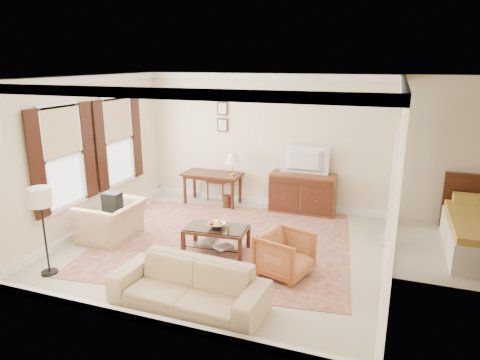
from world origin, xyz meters
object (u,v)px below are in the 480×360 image
Objects in this scene: writing_desk at (212,178)px; sofa at (188,279)px; coffee_table at (216,233)px; striped_armchair at (285,252)px; tv at (304,152)px; club_armchair at (111,214)px; sideboard at (303,193)px.

writing_desk is 4.25m from sofa.
coffee_table is at bearing 104.28° from sofa.
striped_armchair is at bearing -17.51° from coffee_table.
club_armchair is (-2.97, -2.57, -0.87)m from tv.
tv is 2.79m from coffee_table.
coffee_table is 2.01m from club_armchair.
club_armchair is 2.80m from sofa.
sideboard is 4.20m from sofa.
striped_armchair is (2.37, -2.72, -0.23)m from writing_desk.
sideboard is at bearing -90.00° from tv.
sideboard is 2.87m from striped_armchair.
writing_desk is 1.23× the size of club_armchair.
sofa is at bearing -79.34° from coffee_table.
club_armchair reaches higher than coffee_table.
sideboard is at bearing 131.50° from club_armchair.
sideboard is 1.26× the size of coffee_table.
writing_desk is at bearing 114.86° from coffee_table.
sofa is (-0.65, -4.13, -0.93)m from tv.
writing_desk is 2.17m from tv.
writing_desk is 0.95× the size of sideboard.
sideboard is 2.63m from coffee_table.
sofa is (2.32, -1.56, -0.06)m from club_armchair.
striped_armchair is 0.36× the size of sofa.
sideboard is 3.94m from club_armchair.
writing_desk is 0.63× the size of sofa.
sideboard is (2.04, 0.13, -0.18)m from writing_desk.
coffee_table is 0.53× the size of sofa.
tv is at bearing 3.16° from writing_desk.
coffee_table is (-0.97, -2.42, -0.99)m from tv.
tv reaches higher than sideboard.
tv is (0.00, -0.02, 0.91)m from sideboard.
writing_desk is 1.20× the size of coffee_table.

